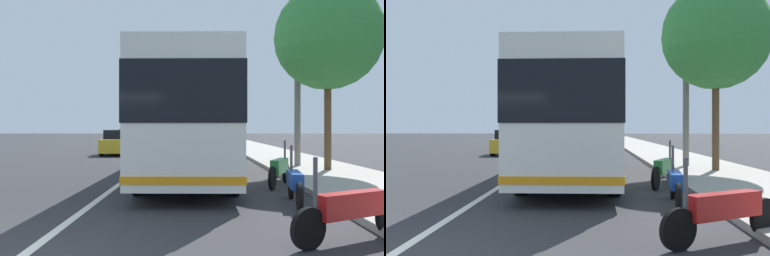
% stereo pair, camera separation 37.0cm
% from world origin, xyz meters
% --- Properties ---
extents(sidewalk_curb, '(110.00, 3.60, 0.14)m').
position_xyz_m(sidewalk_curb, '(10.00, -6.77, 0.07)').
color(sidewalk_curb, '#9E998E').
rests_on(sidewalk_curb, ground).
extents(lane_divider_line, '(110.00, 0.16, 0.01)m').
position_xyz_m(lane_divider_line, '(10.00, 0.00, 0.00)').
color(lane_divider_line, silver).
rests_on(lane_divider_line, ground).
extents(coach_bus, '(10.70, 2.60, 3.51)m').
position_xyz_m(coach_bus, '(8.95, -1.99, 1.98)').
color(coach_bus, silver).
rests_on(coach_bus, ground).
extents(motorcycle_by_tree, '(1.14, 2.00, 1.24)m').
position_xyz_m(motorcycle_by_tree, '(1.57, -4.42, 0.46)').
color(motorcycle_by_tree, black).
rests_on(motorcycle_by_tree, ground).
extents(motorcycle_far_end, '(2.03, 0.37, 1.23)m').
position_xyz_m(motorcycle_far_end, '(4.38, -4.31, 0.45)').
color(motorcycle_far_end, black).
rests_on(motorcycle_far_end, ground).
extents(motorcycle_mid_row, '(2.05, 1.01, 1.26)m').
position_xyz_m(motorcycle_mid_row, '(7.08, -4.56, 0.48)').
color(motorcycle_mid_row, black).
rests_on(motorcycle_mid_row, ground).
extents(car_ahead_same_lane, '(4.05, 2.12, 1.50)m').
position_xyz_m(car_ahead_same_lane, '(20.12, 2.39, 0.71)').
color(car_ahead_same_lane, gold).
rests_on(car_ahead_same_lane, ground).
extents(car_far_distant, '(4.49, 2.11, 1.51)m').
position_xyz_m(car_far_distant, '(25.12, 2.48, 0.71)').
color(car_far_distant, red).
rests_on(car_far_distant, ground).
extents(roadside_tree_mid_block, '(3.78, 3.78, 6.77)m').
position_xyz_m(roadside_tree_mid_block, '(10.10, -6.91, 4.87)').
color(roadside_tree_mid_block, brown).
rests_on(roadside_tree_mid_block, ground).
extents(utility_pole, '(0.24, 0.24, 7.83)m').
position_xyz_m(utility_pole, '(11.69, -6.24, 3.92)').
color(utility_pole, slate).
rests_on(utility_pole, ground).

